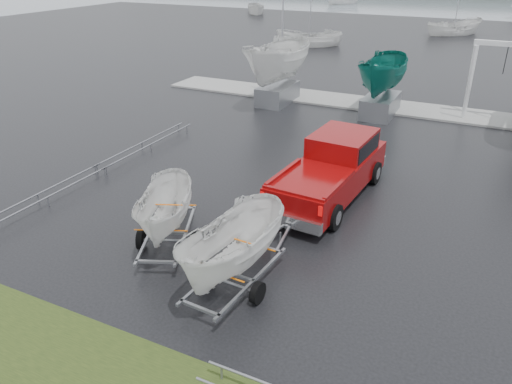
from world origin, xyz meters
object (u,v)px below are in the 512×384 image
object	(u,v)px
trailer_hitched	(234,203)
trailer_parked	(163,175)
pickup_truck	(334,166)
boat_hoist	(503,71)

from	to	relation	value
trailer_hitched	trailer_parked	bearing A→B (deg)	164.14
pickup_truck	boat_hoist	distance (m)	13.60
trailer_parked	boat_hoist	world-z (taller)	trailer_parked
pickup_truck	boat_hoist	bearing A→B (deg)	72.45
trailer_hitched	boat_hoist	xyz separation A→B (m)	(5.39, 19.34, 0.06)
boat_hoist	trailer_hitched	bearing A→B (deg)	-105.58
trailer_parked	pickup_truck	bearing A→B (deg)	36.00
trailer_parked	boat_hoist	distance (m)	20.10
trailer_hitched	boat_hoist	size ratio (longest dim) A/B	1.16
trailer_parked	boat_hoist	bearing A→B (deg)	42.06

